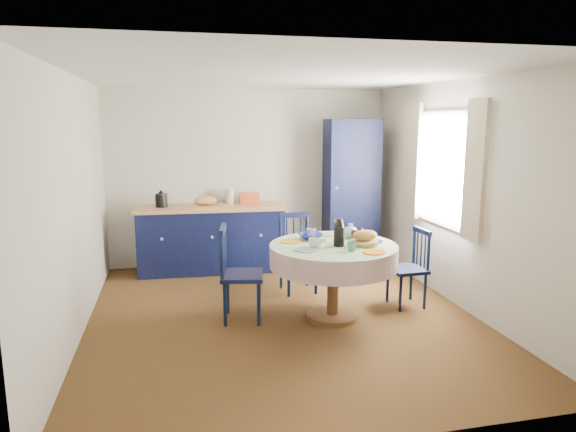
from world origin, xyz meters
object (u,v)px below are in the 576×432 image
at_px(dining_table, 334,256).
at_px(mug_c, 357,234).
at_px(mug_a, 314,243).
at_px(mug_d, 311,233).
at_px(pantry_cabinet, 351,193).
at_px(mug_b, 351,247).
at_px(cobalt_bowl, 310,236).
at_px(chair_left, 238,273).
at_px(chair_far, 297,252).
at_px(kitchen_counter, 212,237).
at_px(chair_right, 410,267).

relative_size(dining_table, mug_c, 9.62).
xyz_separation_m(mug_a, mug_d, (0.08, 0.43, 0.00)).
height_order(pantry_cabinet, dining_table, pantry_cabinet).
distance_m(mug_b, mug_c, 0.55).
bearing_deg(mug_c, mug_d, 161.59).
relative_size(mug_b, cobalt_bowl, 0.39).
height_order(dining_table, chair_left, dining_table).
bearing_deg(mug_a, dining_table, 19.05).
xyz_separation_m(dining_table, chair_far, (-0.16, 0.97, -0.19)).
bearing_deg(mug_b, dining_table, 105.12).
relative_size(dining_table, chair_far, 1.39).
bearing_deg(pantry_cabinet, kitchen_counter, -178.26).
bearing_deg(chair_far, chair_right, -39.61).
bearing_deg(chair_right, mug_c, -92.78).
bearing_deg(mug_a, mug_c, 26.67).
xyz_separation_m(pantry_cabinet, chair_left, (-1.86, -1.82, -0.53)).
distance_m(chair_left, cobalt_bowl, 0.87).
relative_size(dining_table, mug_d, 12.15).
bearing_deg(mug_d, chair_left, -168.61).
xyz_separation_m(chair_right, mug_d, (-1.10, 0.16, 0.41)).
xyz_separation_m(kitchen_counter, pantry_cabinet, (1.99, -0.05, 0.57)).
distance_m(pantry_cabinet, mug_d, 1.96).
bearing_deg(chair_left, chair_far, -36.21).
bearing_deg(dining_table, chair_right, 11.43).
relative_size(chair_left, chair_far, 1.05).
bearing_deg(mug_a, cobalt_bowl, 81.08).
height_order(chair_right, mug_a, mug_a).
height_order(pantry_cabinet, mug_a, pantry_cabinet).
relative_size(chair_far, cobalt_bowl, 3.76).
bearing_deg(mug_c, kitchen_counter, 127.46).
xyz_separation_m(chair_left, chair_right, (1.93, 0.01, -0.06)).
bearing_deg(cobalt_bowl, mug_a, -98.92).
relative_size(pantry_cabinet, dining_table, 1.57).
height_order(dining_table, mug_c, dining_table).
xyz_separation_m(mug_a, mug_c, (0.55, 0.28, 0.00)).
distance_m(kitchen_counter, dining_table, 2.35).
xyz_separation_m(pantry_cabinet, chair_right, (0.07, -1.81, -0.59)).
xyz_separation_m(kitchen_counter, mug_d, (0.96, -1.70, 0.38)).
bearing_deg(cobalt_bowl, chair_left, -172.03).
bearing_deg(kitchen_counter, dining_table, -58.76).
relative_size(pantry_cabinet, chair_right, 2.37).
relative_size(kitchen_counter, chair_right, 2.35).
relative_size(pantry_cabinet, chair_far, 2.19).
distance_m(mug_a, cobalt_bowl, 0.38).
distance_m(chair_far, mug_d, 0.72).
bearing_deg(chair_far, mug_a, -98.78).
xyz_separation_m(chair_far, mug_d, (0.01, -0.62, 0.37)).
bearing_deg(chair_right, mug_d, -100.67).
height_order(pantry_cabinet, chair_far, pantry_cabinet).
distance_m(mug_d, cobalt_bowl, 0.06).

